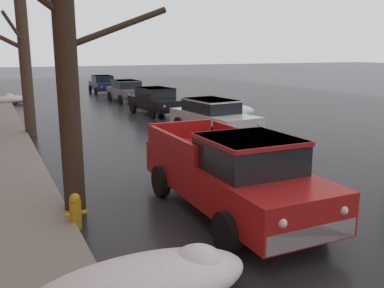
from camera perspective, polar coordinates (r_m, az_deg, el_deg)
name	(u,v)px	position (r m, az deg, el deg)	size (l,w,h in m)	color
snow_bank_near_corner_left	(150,283)	(5.82, -5.81, -18.44)	(3.05, 1.30, 0.73)	white
snow_bank_mid_block_left	(11,99)	(29.65, -23.49, 5.62)	(2.01, 1.33, 0.66)	white
snow_bank_near_corner_right	(225,113)	(20.33, 4.59, 4.24)	(3.19, 1.47, 0.83)	white
bare_tree_second_along_sidewalk	(63,39)	(8.49, -17.21, 13.52)	(3.68, 1.73, 7.33)	#382B1E
bare_tree_mid_block	(22,36)	(17.80, -22.19, 13.57)	(2.41, 2.50, 7.64)	#4C3D2D
pickup_truck_red_approaching_near_lane	(232,173)	(8.61, 5.51, -4.04)	(2.16, 5.28, 1.76)	red
sedan_white_parked_kerbside_close	(213,116)	(17.12, 2.88, 3.88)	(2.26, 4.47, 1.42)	silver
sedan_black_parked_kerbside_mid	(156,100)	(22.70, -4.90, 5.98)	(2.22, 4.11, 1.42)	black
sedan_grey_parked_far_down_block	(127,90)	(28.81, -8.87, 7.27)	(1.98, 4.23, 1.42)	slate
sedan_darkblue_queued_behind_truck	(103,84)	(34.96, -12.08, 8.05)	(1.99, 4.04, 1.42)	navy
fire_hydrant	(75,211)	(8.35, -15.65, -8.82)	(0.42, 0.22, 0.71)	gold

